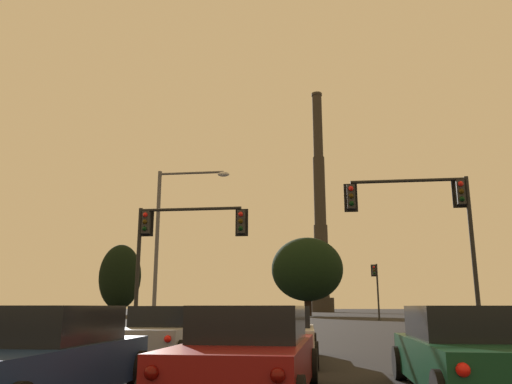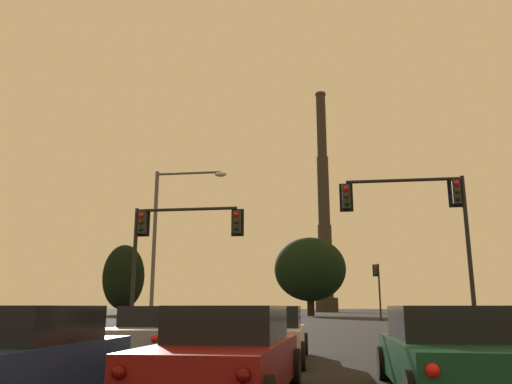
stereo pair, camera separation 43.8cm
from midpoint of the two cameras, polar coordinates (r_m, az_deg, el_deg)
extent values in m
cube|color=maroon|center=(8.20, -1.81, -19.15)|extent=(1.93, 4.65, 0.70)
cube|color=black|center=(8.38, -1.46, -14.74)|extent=(1.68, 2.24, 0.55)
cylinder|color=black|center=(10.26, -4.72, -19.03)|extent=(0.24, 0.65, 0.64)
cylinder|color=black|center=(9.98, 5.71, -19.18)|extent=(0.24, 0.65, 0.64)
sphere|color=#500705|center=(6.17, -13.31, -19.44)|extent=(0.17, 0.17, 0.17)
sphere|color=#500705|center=(5.79, 0.85, -20.22)|extent=(0.17, 0.17, 0.17)
cube|color=gray|center=(14.64, -10.55, -16.21)|extent=(1.90, 4.64, 0.70)
cube|color=black|center=(14.84, -10.18, -13.76)|extent=(1.67, 2.24, 0.55)
cylinder|color=black|center=(16.73, -11.61, -16.44)|extent=(0.23, 0.64, 0.64)
cylinder|color=black|center=(16.28, -5.45, -16.74)|extent=(0.23, 0.64, 0.64)
cylinder|color=black|center=(13.17, -16.95, -17.17)|extent=(0.23, 0.64, 0.64)
cylinder|color=black|center=(12.59, -9.21, -17.77)|extent=(0.23, 0.64, 0.64)
sphere|color=red|center=(12.70, -16.92, -15.72)|extent=(0.17, 0.17, 0.17)
sphere|color=red|center=(12.21, -10.46, -16.19)|extent=(0.17, 0.17, 0.17)
cube|color=#0F3823|center=(9.07, 22.78, -17.60)|extent=(1.83, 4.61, 0.70)
cube|color=black|center=(9.26, 22.09, -13.65)|extent=(1.63, 2.21, 0.55)
cylinder|color=black|center=(10.81, 15.56, -18.30)|extent=(0.22, 0.64, 0.64)
cylinder|color=black|center=(11.15, 25.00, -17.42)|extent=(0.22, 0.64, 0.64)
sphere|color=red|center=(6.65, 21.42, -18.43)|extent=(0.17, 0.17, 0.17)
cube|color=silver|center=(13.91, 2.48, -16.59)|extent=(1.90, 4.64, 0.70)
cube|color=black|center=(14.11, 2.53, -14.00)|extent=(1.67, 2.24, 0.55)
cylinder|color=black|center=(15.89, -0.29, -16.89)|extent=(0.23, 0.64, 0.64)
cylinder|color=black|center=(15.78, 6.35, -16.85)|extent=(0.23, 0.64, 0.64)
cylinder|color=black|center=(12.14, -2.57, -18.10)|extent=(0.23, 0.64, 0.64)
cylinder|color=black|center=(11.99, 6.20, -18.11)|extent=(0.23, 0.64, 0.64)
sphere|color=red|center=(11.68, -2.08, -16.54)|extent=(0.17, 0.17, 0.17)
sphere|color=red|center=(11.55, 5.31, -16.53)|extent=(0.17, 0.17, 0.17)
cube|color=navy|center=(8.37, -24.75, -17.90)|extent=(1.85, 4.62, 0.70)
cube|color=black|center=(8.52, -23.52, -13.67)|extent=(1.64, 2.22, 0.55)
cylinder|color=black|center=(10.46, -23.46, -17.93)|extent=(0.23, 0.64, 0.64)
cylinder|color=black|center=(9.71, -13.97, -19.05)|extent=(0.23, 0.64, 0.64)
cylinder|color=black|center=(22.14, 23.74, -6.79)|extent=(0.18, 0.18, 6.74)
cylinder|color=black|center=(22.09, 24.54, -15.37)|extent=(0.40, 0.40, 0.10)
cube|color=#282828|center=(22.46, 22.40, 0.02)|extent=(0.34, 0.34, 1.04)
cube|color=black|center=(22.63, 22.29, -0.08)|extent=(0.58, 0.03, 1.25)
sphere|color=red|center=(22.35, 22.45, 0.93)|extent=(0.22, 0.22, 0.22)
sphere|color=#352604|center=(22.28, 22.52, 0.13)|extent=(0.22, 0.22, 0.22)
sphere|color=black|center=(22.22, 22.59, -0.68)|extent=(0.22, 0.22, 0.22)
cylinder|color=black|center=(22.15, 16.99, 1.29)|extent=(4.80, 0.14, 0.14)
sphere|color=black|center=(22.66, 22.99, 1.45)|extent=(0.18, 0.18, 0.18)
cube|color=#282828|center=(21.75, 10.86, -0.53)|extent=(0.34, 0.34, 1.04)
cube|color=black|center=(21.93, 10.83, -0.63)|extent=(0.58, 0.03, 1.25)
sphere|color=red|center=(21.64, 10.84, 0.41)|extent=(0.22, 0.22, 0.22)
sphere|color=#352604|center=(21.56, 10.88, -0.42)|extent=(0.22, 0.22, 0.22)
sphere|color=black|center=(21.50, 10.91, -1.26)|extent=(0.22, 0.22, 0.22)
cylinder|color=black|center=(23.46, -13.27, -8.90)|extent=(0.18, 0.18, 5.86)
cylinder|color=black|center=(23.45, -13.64, -15.93)|extent=(0.40, 0.40, 0.10)
cube|color=#282828|center=(23.61, -12.33, -3.44)|extent=(0.34, 0.34, 1.04)
cube|color=black|center=(23.78, -12.18, -3.51)|extent=(0.58, 0.03, 1.25)
sphere|color=red|center=(23.49, -12.45, -2.59)|extent=(0.22, 0.22, 0.22)
sphere|color=#352604|center=(23.44, -12.49, -3.36)|extent=(0.22, 0.22, 0.22)
sphere|color=black|center=(23.39, -12.52, -4.14)|extent=(0.22, 0.22, 0.22)
cylinder|color=black|center=(23.08, -7.42, -1.98)|extent=(4.72, 0.14, 0.14)
sphere|color=black|center=(23.81, -12.92, -2.09)|extent=(0.18, 0.18, 0.18)
cube|color=#282828|center=(22.46, -1.64, -3.44)|extent=(0.34, 0.34, 1.04)
cube|color=black|center=(22.64, -1.56, -3.51)|extent=(0.58, 0.03, 1.25)
sphere|color=red|center=(22.33, -1.71, -2.54)|extent=(0.22, 0.22, 0.22)
sphere|color=#352604|center=(22.28, -1.72, -3.36)|extent=(0.22, 0.22, 0.22)
sphere|color=black|center=(22.23, -1.72, -4.18)|extent=(0.22, 0.22, 0.22)
cylinder|color=black|center=(54.09, 14.18, -11.01)|extent=(0.18, 0.18, 5.77)
cylinder|color=black|center=(54.09, 14.35, -14.01)|extent=(0.40, 0.40, 0.10)
cube|color=#282828|center=(54.17, 13.74, -8.68)|extent=(0.34, 0.34, 1.04)
cube|color=black|center=(54.34, 13.72, -8.70)|extent=(0.58, 0.03, 1.25)
sphere|color=red|center=(54.00, 13.74, -8.33)|extent=(0.22, 0.22, 0.22)
sphere|color=#352604|center=(53.98, 13.76, -8.67)|extent=(0.22, 0.22, 0.22)
sphere|color=black|center=(53.96, 13.77, -9.01)|extent=(0.22, 0.22, 0.22)
cylinder|color=#56565B|center=(26.48, -11.14, -6.59)|extent=(0.20, 0.20, 8.47)
cylinder|color=#56565B|center=(26.72, -7.24, 2.14)|extent=(3.47, 0.12, 0.12)
sphere|color=#56565B|center=(27.22, -10.76, 1.99)|extent=(0.20, 0.20, 0.20)
ellipsoid|color=silver|center=(26.30, -3.59, 2.04)|extent=(0.64, 0.36, 0.26)
cylinder|color=#2B2722|center=(130.75, 8.20, -12.66)|extent=(5.77, 5.77, 3.57)
cylinder|color=#332D28|center=(131.25, 8.04, -7.81)|extent=(3.60, 3.60, 18.65)
cylinder|color=#332D28|center=(134.18, 7.79, 0.15)|extent=(3.10, 3.10, 18.65)
cylinder|color=#332D28|center=(139.55, 7.56, 7.63)|extent=(2.59, 2.59, 18.65)
cylinder|color=#38322C|center=(142.94, 7.45, 11.00)|extent=(2.91, 2.91, 0.70)
cylinder|color=black|center=(92.43, -14.97, -12.69)|extent=(0.74, 0.74, 2.30)
ellipsoid|color=black|center=(92.57, -14.77, -9.35)|extent=(7.36, 6.62, 11.34)
cylinder|color=black|center=(78.06, 6.44, -12.66)|extent=(1.10, 1.10, 3.40)
ellipsoid|color=black|center=(78.26, 6.34, -8.74)|extent=(11.01, 9.91, 9.73)
camera|label=1|loc=(0.22, -89.69, -0.07)|focal=35.00mm
camera|label=2|loc=(0.22, 90.31, 0.07)|focal=35.00mm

